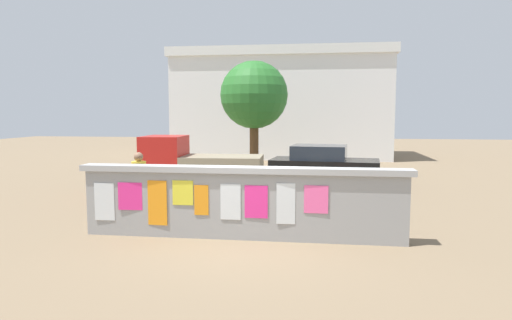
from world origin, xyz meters
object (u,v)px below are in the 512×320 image
object	(u,v)px
motorcycle	(338,187)
person_walking	(139,179)
car_parked	(323,164)
bicycle_near	(359,207)
tree_roadside	(254,96)
bicycle_far	(276,199)
auto_rickshaw_truck	(196,167)

from	to	relation	value
motorcycle	person_walking	bearing A→B (deg)	-151.17
car_parked	bicycle_near	bearing A→B (deg)	-82.22
car_parked	tree_roadside	world-z (taller)	tree_roadside
bicycle_far	auto_rickshaw_truck	bearing A→B (deg)	142.27
car_parked	bicycle_near	xyz separation A→B (m)	(0.78, -5.68, -0.37)
auto_rickshaw_truck	person_walking	bearing A→B (deg)	-99.56
auto_rickshaw_truck	bicycle_near	xyz separation A→B (m)	(4.65, -2.74, -0.54)
auto_rickshaw_truck	bicycle_near	size ratio (longest dim) A/B	2.14
bicycle_near	bicycle_far	world-z (taller)	same
person_walking	car_parked	bearing A→B (deg)	54.18
car_parked	person_walking	distance (m)	7.53
tree_roadside	auto_rickshaw_truck	bearing A→B (deg)	-100.08
auto_rickshaw_truck	person_walking	distance (m)	3.21
person_walking	tree_roadside	distance (m)	9.16
auto_rickshaw_truck	bicycle_near	bearing A→B (deg)	-30.50
auto_rickshaw_truck	car_parked	world-z (taller)	auto_rickshaw_truck
motorcycle	bicycle_near	bearing A→B (deg)	-79.57
motorcycle	person_walking	distance (m)	5.48
motorcycle	bicycle_far	bearing A→B (deg)	-136.47
car_parked	tree_roadside	size ratio (longest dim) A/B	0.84
car_parked	bicycle_far	xyz separation A→B (m)	(-1.22, -4.99, -0.37)
motorcycle	tree_roadside	bearing A→B (deg)	118.05
tree_roadside	motorcycle	bearing A→B (deg)	-61.95
bicycle_near	person_walking	bearing A→B (deg)	-175.26
auto_rickshaw_truck	motorcycle	world-z (taller)	auto_rickshaw_truck
motorcycle	car_parked	bearing A→B (deg)	96.09
bicycle_far	tree_roadside	distance (m)	8.33
motorcycle	bicycle_near	size ratio (longest dim) A/B	1.11
person_walking	tree_roadside	bearing A→B (deg)	80.11
bicycle_near	tree_roadside	bearing A→B (deg)	113.77
bicycle_near	person_walking	distance (m)	5.24
bicycle_near	tree_roadside	size ratio (longest dim) A/B	0.36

